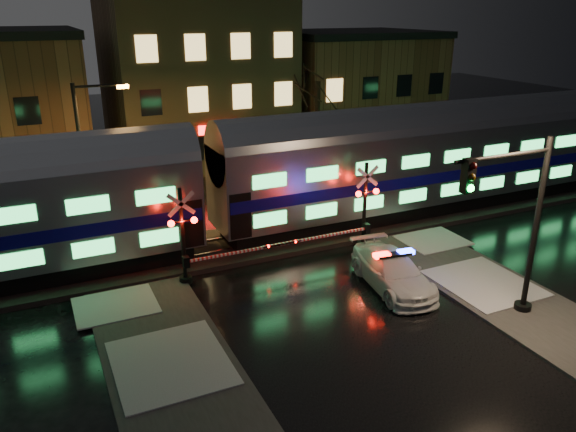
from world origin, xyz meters
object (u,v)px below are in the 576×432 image
object	(u,v)px
crossing_signal_right	(359,216)
crossing_signal_left	(193,245)
police_car	(393,271)
traffic_light	(515,229)
streetlight	(87,152)

from	to	relation	value
crossing_signal_right	crossing_signal_left	size ratio (longest dim) A/B	1.01
police_car	traffic_light	distance (m)	5.22
crossing_signal_right	streetlight	xyz separation A→B (m)	(-10.87, 6.69, 2.63)
police_car	crossing_signal_left	bearing A→B (deg)	159.36
traffic_light	streetlight	world-z (taller)	streetlight
police_car	traffic_light	size ratio (longest dim) A/B	0.77
police_car	traffic_light	xyz separation A→B (m)	(2.27, -3.74, 2.83)
police_car	crossing_signal_right	world-z (taller)	crossing_signal_right
police_car	traffic_light	world-z (taller)	traffic_light
crossing_signal_left	streetlight	bearing A→B (deg)	114.14
crossing_signal_right	traffic_light	bearing A→B (deg)	-78.29
crossing_signal_right	streetlight	distance (m)	13.04
crossing_signal_right	crossing_signal_left	world-z (taller)	crossing_signal_right
crossing_signal_right	traffic_light	size ratio (longest dim) A/B	0.88
police_car	streetlight	bearing A→B (deg)	141.39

